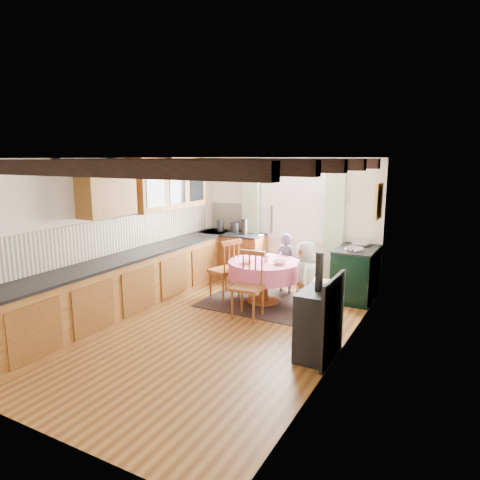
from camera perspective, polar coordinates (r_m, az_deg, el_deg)
The scene contains 41 objects.
floor at distance 6.29m, azimuth -3.52°, elevation -11.59°, with size 3.60×5.50×0.00m, color brown.
ceiling at distance 5.80m, azimuth -3.80°, elevation 10.84°, with size 3.60×5.50×0.00m, color white.
wall_back at distance 8.36m, azimuth 6.34°, elevation 2.60°, with size 3.60×0.00×2.40m, color silver.
wall_front at distance 3.96m, azimuth -25.35°, elevation -8.02°, with size 3.60×0.00×2.40m, color silver.
wall_left at distance 7.03m, azimuth -16.22°, elevation 0.63°, with size 0.00×5.50×2.40m, color silver.
wall_right at distance 5.23m, azimuth 13.37°, elevation -2.74°, with size 0.00×5.50×2.40m, color silver.
beam_a at distance 4.24m, azimuth -18.41°, elevation 9.01°, with size 3.60×0.16×0.16m, color black.
beam_b at distance 4.99m, azimuth -9.97°, elevation 9.63°, with size 3.60×0.16×0.16m, color black.
beam_c at distance 5.81m, azimuth -3.79°, elevation 9.95°, with size 3.60×0.16×0.16m, color black.
beam_d at distance 6.68m, azimuth 0.82°, elevation 10.11°, with size 3.60×0.16×0.16m, color black.
beam_e at distance 7.58m, azimuth 4.36°, elevation 10.20°, with size 3.60×0.16×0.16m, color black.
splash_left at distance 7.23m, azimuth -14.45°, elevation 1.00°, with size 0.02×4.50×0.55m, color beige.
splash_back at distance 8.76m, azimuth 0.20°, elevation 3.05°, with size 1.40×0.02×0.55m, color beige.
base_cabinet_left at distance 7.01m, azimuth -14.11°, elevation -5.70°, with size 0.60×5.30×0.88m, color olive.
base_cabinet_back at distance 8.68m, azimuth -0.96°, elevation -2.13°, with size 1.30×0.60×0.88m, color olive.
worktop_left at distance 6.88m, azimuth -14.17°, elevation -2.05°, with size 0.64×5.30×0.04m, color black.
worktop_back at distance 8.57m, azimuth -1.04°, elevation 0.84°, with size 1.30×0.64×0.04m, color black.
wall_cabinet_glass at distance 7.74m, azimuth -9.36°, elevation 7.43°, with size 0.34×1.80×0.90m, color olive.
wall_cabinet_solid at distance 6.62m, azimuth -17.30°, elevation 6.05°, with size 0.34×0.90×0.70m, color olive.
window_frame at distance 8.26m, azimuth 7.00°, elevation 5.28°, with size 1.34×0.03×1.54m, color white.
window_pane at distance 8.26m, azimuth 7.02°, elevation 5.28°, with size 1.20×0.01×1.40m, color white.
curtain_left at distance 8.59m, azimuth 1.42°, elevation 2.22°, with size 0.35×0.10×2.10m, color beige.
curtain_right at distance 7.98m, azimuth 12.39°, elevation 1.28°, with size 0.35×0.10×2.10m, color beige.
curtain_rod at distance 8.14m, azimuth 6.88°, elevation 9.44°, with size 0.03×0.03×2.00m, color black.
wall_picture at distance 7.38m, azimuth 17.98°, elevation 4.92°, with size 0.04×0.50×0.60m, color gold.
wall_plate at distance 7.94m, azimuth 13.41°, elevation 5.56°, with size 0.30×0.30×0.02m, color silver.
rug at distance 7.31m, azimuth 3.15°, elevation -8.24°, with size 1.92×1.49×0.01m, color black.
dining_table at distance 7.20m, azimuth 3.17°, elevation -5.60°, with size 1.18×1.18×0.71m, color #D5738D, non-canonical shape.
chair_near at distance 6.49m, azimuth 1.00°, elevation -6.05°, with size 0.44×0.46×1.02m, color brown, non-canonical shape.
chair_left at distance 7.42m, azimuth -2.05°, elevation -3.76°, with size 0.45×0.47×1.04m, color brown, non-canonical shape.
chair_right at distance 6.84m, azimuth 9.89°, elevation -5.30°, with size 0.44×0.46×1.02m, color brown, non-canonical shape.
aga_range at distance 7.62m, azimuth 15.14°, elevation -4.27°, with size 0.64×0.99×0.91m, color black, non-canonical shape.
cast_iron_stove at distance 5.30m, azimuth 10.33°, elevation -8.57°, with size 0.39×0.66×1.32m, color black, non-canonical shape.
child_far at distance 7.71m, azimuth 6.13°, elevation -3.08°, with size 0.40×0.26×1.09m, color #48485E.
child_right at distance 6.81m, azimuth 8.70°, elevation -4.86°, with size 0.55×0.36×1.13m, color silver.
bowl_a at distance 6.94m, azimuth 0.87°, elevation -2.96°, with size 0.19×0.19×0.05m, color silver.
bowl_b at distance 6.94m, azimuth 5.26°, elevation -2.95°, with size 0.21×0.21×0.06m, color silver.
cup at distance 7.10m, azimuth 3.47°, elevation -2.48°, with size 0.10×0.10×0.09m, color silver.
canister_tall at distance 8.71m, azimuth -2.63°, elevation 1.92°, with size 0.14×0.14×0.24m, color #262628.
canister_wide at distance 8.61m, azimuth -0.69°, elevation 1.71°, with size 0.18×0.18×0.20m, color #262628.
canister_slim at distance 8.34m, azimuth 0.58°, elevation 1.79°, with size 0.11×0.11×0.31m, color #262628.
Camera 1 is at (3.07, -4.93, 2.42)m, focal length 32.09 mm.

